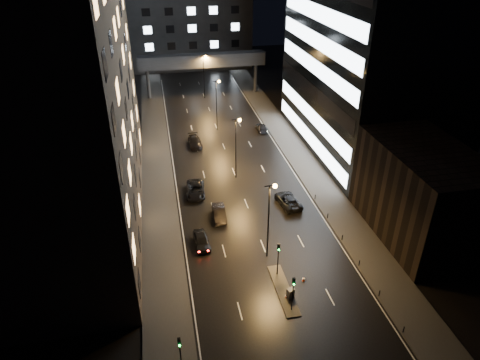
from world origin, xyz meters
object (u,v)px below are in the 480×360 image
at_px(car_toward_a, 288,200).
at_px(car_toward_b, 262,128).
at_px(car_away_d, 195,142).
at_px(utility_cabinet, 290,293).
at_px(car_away_a, 202,240).
at_px(car_away_b, 219,213).
at_px(car_away_c, 195,190).

xyz_separation_m(car_toward_a, car_toward_b, (2.82, 27.18, -0.11)).
distance_m(car_away_d, utility_cabinet, 41.09).
distance_m(car_away_d, car_toward_a, 25.40).
height_order(car_away_a, car_toward_b, car_away_a).
bearing_deg(utility_cabinet, car_away_b, 83.75).
distance_m(car_away_b, car_away_c, 7.40).
bearing_deg(utility_cabinet, car_away_c, 84.56).
bearing_deg(car_toward_b, car_away_b, 67.16).
xyz_separation_m(car_away_c, car_toward_a, (12.84, -5.64, -0.03)).
bearing_deg(car_away_d, car_away_b, -90.48).
relative_size(car_away_c, car_toward_b, 1.26).
bearing_deg(car_toward_a, car_away_a, 20.18).
distance_m(car_away_a, car_toward_b, 37.70).
bearing_deg(car_away_c, utility_cabinet, -66.28).
bearing_deg(car_away_c, car_away_b, -64.40).
bearing_deg(car_away_c, car_toward_a, -18.14).
bearing_deg(car_toward_b, car_away_a, 66.36).
bearing_deg(car_away_b, car_away_a, -117.91).
relative_size(car_away_a, car_away_d, 0.82).
relative_size(car_toward_a, car_toward_b, 1.22).
bearing_deg(utility_cabinet, car_toward_b, 56.34).
bearing_deg(car_away_d, car_away_a, -96.83).
relative_size(car_away_d, car_toward_b, 1.18).
distance_m(car_toward_a, utility_cabinet, 18.53).
bearing_deg(car_away_a, car_toward_b, 60.48).
xyz_separation_m(car_away_a, car_toward_b, (16.25, 34.02, -0.09)).
distance_m(car_toward_b, utility_cabinet, 45.67).
bearing_deg(car_away_b, car_toward_a, 8.86).
bearing_deg(car_away_a, car_toward_a, 23.01).
bearing_deg(car_away_b, car_away_c, 111.63).
bearing_deg(car_away_c, car_toward_b, 59.54).
distance_m(car_away_c, car_toward_b, 26.63).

